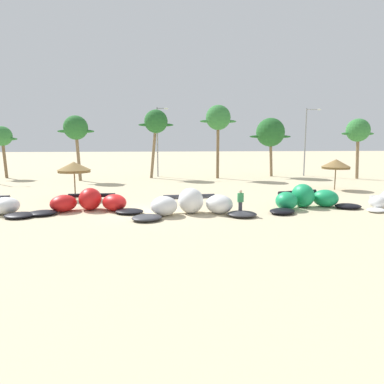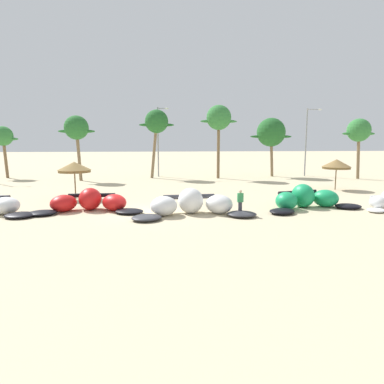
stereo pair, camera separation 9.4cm
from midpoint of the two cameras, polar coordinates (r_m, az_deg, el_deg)
ground_plane at (r=23.43m, az=-7.58°, el=-3.25°), size 260.00×260.00×0.00m
kite_left at (r=24.50m, az=-16.16°, el=-1.64°), size 7.69×3.51×1.49m
kite_left_of_center at (r=22.42m, az=0.09°, el=-2.06°), size 8.09×3.93×1.64m
kite_center at (r=25.77m, az=18.08°, el=-1.11°), size 7.30×4.30×1.65m
beach_umbrella_near_van at (r=29.95m, az=-18.38°, el=3.84°), size 2.66×2.66×2.98m
beach_umbrella_middle at (r=36.30m, az=22.37°, el=4.19°), size 2.69×2.69×2.92m
person_near_kites at (r=22.31m, az=7.91°, el=-1.69°), size 0.36×0.24×1.62m
palm_leftmost at (r=50.09m, az=-28.16°, el=7.83°), size 3.65×2.43×6.45m
palm_left at (r=43.39m, az=-18.09°, el=9.70°), size 4.17×2.78×7.54m
palm_left_of_gap at (r=44.62m, az=-5.69°, el=11.11°), size 4.33×2.89×8.47m
palm_center_left at (r=44.16m, az=4.40°, el=11.73°), size 4.56×3.04×8.98m
palm_center_right at (r=47.44m, az=12.71°, el=9.33°), size 5.54×3.69×7.59m
palm_right_of_gap at (r=47.84m, az=25.39°, el=8.88°), size 4.19×2.79×7.32m
lamppost_west_center at (r=46.30m, az=-5.30°, el=8.62°), size 1.53×0.24×8.90m
lamppost_east_center at (r=49.32m, az=18.19°, el=8.26°), size 2.06×0.24×8.84m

